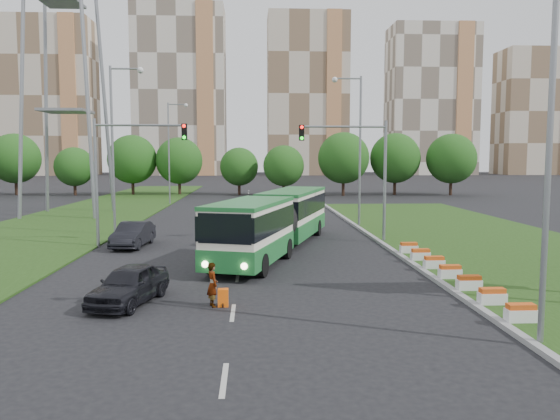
{
  "coord_description": "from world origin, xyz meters",
  "views": [
    {
      "loc": [
        -2.24,
        -25.41,
        5.64
      ],
      "look_at": [
        -0.7,
        5.8,
        2.6
      ],
      "focal_mm": 35.0,
      "sensor_mm": 36.0,
      "label": 1
    }
  ],
  "objects": [
    {
      "name": "apartment_tower_east",
      "position": [
        55.0,
        150.0,
        23.5
      ],
      "size": [
        27.0,
        15.0,
        47.0
      ],
      "primitive_type": "cube",
      "color": "beige",
      "rests_on": "ground"
    },
    {
      "name": "car_left_far",
      "position": [
        -9.83,
        9.03,
        0.78
      ],
      "size": [
        2.06,
        4.86,
        1.56
      ],
      "primitive_type": "imported",
      "rotation": [
        0.0,
        0.0,
        -0.09
      ],
      "color": "black",
      "rests_on": "ground"
    },
    {
      "name": "grass_median",
      "position": [
        13.0,
        8.0,
        0.07
      ],
      "size": [
        14.0,
        60.0,
        0.15
      ],
      "primitive_type": "cube",
      "color": "#204012",
      "rests_on": "ground"
    },
    {
      "name": "left_verge",
      "position": [
        -18.0,
        25.0,
        0.05
      ],
      "size": [
        12.0,
        110.0,
        0.1
      ],
      "primitive_type": "cube",
      "color": "#204012",
      "rests_on": "ground"
    },
    {
      "name": "apartment_tower_cwest",
      "position": [
        -25.0,
        150.0,
        26.0
      ],
      "size": [
        28.0,
        15.0,
        52.0
      ],
      "primitive_type": "cube",
      "color": "beige",
      "rests_on": "ground"
    },
    {
      "name": "flower_planters",
      "position": [
        6.7,
        -1.4,
        0.45
      ],
      "size": [
        1.1,
        13.7,
        0.6
      ],
      "primitive_type": null,
      "color": "silver",
      "rests_on": "grass_median"
    },
    {
      "name": "lane_markings",
      "position": [
        -3.0,
        20.0,
        0.0
      ],
      "size": [
        0.2,
        100.0,
        0.01
      ],
      "primitive_type": null,
      "color": "#AFAEA8",
      "rests_on": "ground"
    },
    {
      "name": "ground",
      "position": [
        0.0,
        0.0,
        0.0
      ],
      "size": [
        360.0,
        360.0,
        0.0
      ],
      "primitive_type": "plane",
      "color": "black",
      "rests_on": "ground"
    },
    {
      "name": "apartment_tower_west",
      "position": [
        -65.0,
        150.0,
        24.0
      ],
      "size": [
        26.0,
        15.0,
        48.0
      ],
      "primitive_type": "cube",
      "color": "beige",
      "rests_on": "ground"
    },
    {
      "name": "articulated_bus",
      "position": [
        -1.09,
        7.3,
        1.82
      ],
      "size": [
        2.81,
        18.02,
        2.97
      ],
      "rotation": [
        0.0,
        0.0,
        -0.3
      ],
      "color": "white",
      "rests_on": "ground"
    },
    {
      "name": "street_lamps",
      "position": [
        -3.0,
        10.0,
        6.0
      ],
      "size": [
        36.0,
        60.0,
        12.0
      ],
      "primitive_type": null,
      "color": "gray",
      "rests_on": "ground"
    },
    {
      "name": "traffic_mast_left",
      "position": [
        -10.38,
        9.0,
        5.35
      ],
      "size": [
        5.76,
        0.32,
        8.0
      ],
      "color": "gray",
      "rests_on": "ground"
    },
    {
      "name": "car_left_near",
      "position": [
        -7.05,
        -4.53,
        0.75
      ],
      "size": [
        2.84,
        4.71,
        1.5
      ],
      "primitive_type": "imported",
      "rotation": [
        0.0,
        0.0,
        -0.26
      ],
      "color": "black",
      "rests_on": "ground"
    },
    {
      "name": "shopping_trolley",
      "position": [
        -3.4,
        -5.12,
        0.33
      ],
      "size": [
        0.39,
        0.41,
        0.67
      ],
      "rotation": [
        0.0,
        0.0,
        0.01
      ],
      "color": "#FF5F0D",
      "rests_on": "ground"
    },
    {
      "name": "pedestrian",
      "position": [
        -3.79,
        -5.12,
        0.85
      ],
      "size": [
        0.61,
        0.72,
        1.69
      ],
      "primitive_type": "imported",
      "rotation": [
        0.0,
        0.0,
        1.95
      ],
      "color": "gray",
      "rests_on": "ground"
    },
    {
      "name": "traffic_mast_median",
      "position": [
        4.78,
        10.0,
        5.35
      ],
      "size": [
        5.76,
        0.32,
        8.0
      ],
      "color": "gray",
      "rests_on": "ground"
    },
    {
      "name": "tree_line",
      "position": [
        10.0,
        55.0,
        4.5
      ],
      "size": [
        120.0,
        8.0,
        9.0
      ],
      "primitive_type": null,
      "color": "#1E4B14",
      "rests_on": "ground"
    },
    {
      "name": "median_kerb",
      "position": [
        6.05,
        8.0,
        0.09
      ],
      "size": [
        0.3,
        60.0,
        0.18
      ],
      "primitive_type": "cube",
      "color": "gray",
      "rests_on": "ground"
    },
    {
      "name": "midrise_east",
      "position": [
        90.0,
        150.0,
        20.0
      ],
      "size": [
        24.0,
        14.0,
        40.0
      ],
      "primitive_type": "cube",
      "color": "beige",
      "rests_on": "ground"
    },
    {
      "name": "apartment_tower_ceast",
      "position": [
        15.0,
        150.0,
        25.0
      ],
      "size": [
        25.0,
        15.0,
        50.0
      ],
      "primitive_type": "cube",
      "color": "beige",
      "rests_on": "ground"
    }
  ]
}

